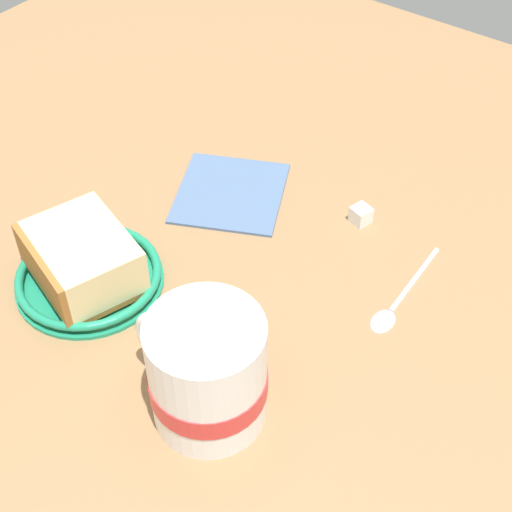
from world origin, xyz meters
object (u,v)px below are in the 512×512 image
cake_slice (82,259)px  folded_napkin (230,192)px  teaspoon (394,304)px  small_plate (89,277)px  tea_mug (206,371)px  sugar_cube (361,215)px

cake_slice → folded_napkin: cake_slice is taller
cake_slice → teaspoon: size_ratio=0.97×
small_plate → teaspoon: bearing=30.5°
tea_mug → sugar_cube: bearing=93.8°
sugar_cube → folded_napkin: bearing=-161.4°
teaspoon → folded_napkin: teaspoon is taller
sugar_cube → teaspoon: bearing=-43.9°
cake_slice → folded_napkin: size_ratio=1.06×
teaspoon → folded_napkin: bearing=170.4°
folded_napkin → teaspoon: bearing=-9.6°
teaspoon → sugar_cube: (-8.31, 7.99, 0.53)cm
tea_mug → folded_napkin: bearing=124.2°
teaspoon → sugar_cube: size_ratio=7.13×
cake_slice → tea_mug: bearing=-12.4°
cake_slice → folded_napkin: (2.68, 17.98, -3.03)cm
small_plate → tea_mug: bearing=-13.3°
small_plate → cake_slice: size_ratio=1.12×
folded_napkin → sugar_cube: (13.06, 4.39, 0.58)cm
cake_slice → sugar_cube: bearing=54.9°
cake_slice → small_plate: bearing=71.2°
tea_mug → folded_napkin: size_ratio=1.04×
small_plate → teaspoon: small_plate is taller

